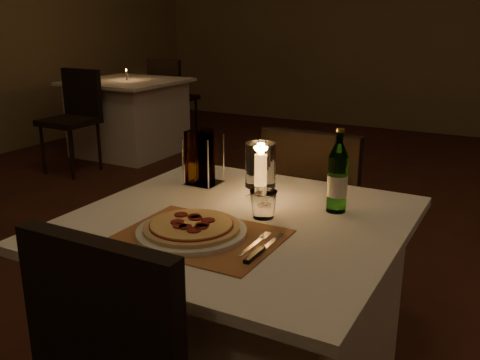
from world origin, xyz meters
The scene contains 16 objects.
wall_back centered at (0.00, 5.01, 1.50)m, with size 8.00×0.02×3.00m, color #88744F.
main_table centered at (-0.08, -0.28, 0.37)m, with size 1.00×1.00×0.74m.
chair_far centered at (-0.08, 0.44, 0.55)m, with size 0.42×0.42×0.90m.
placemat centered at (-0.10, -0.46, 0.74)m, with size 0.45×0.34×0.00m, color #A66639.
plate centered at (-0.13, -0.46, 0.75)m, with size 0.32×0.32×0.01m, color white.
pizza centered at (-0.13, -0.46, 0.77)m, with size 0.28×0.28×0.02m.
fork centered at (0.06, -0.43, 0.75)m, with size 0.02×0.18×0.00m.
knife centered at (0.10, -0.49, 0.75)m, with size 0.02×0.22×0.01m.
tumbler centered at (-0.01, -0.23, 0.78)m, with size 0.09×0.09×0.09m, color white, non-canonical shape.
water_bottle centered at (0.17, -0.07, 0.85)m, with size 0.07×0.07×0.27m.
hurricane_candle centered at (-0.10, -0.09, 0.86)m, with size 0.10×0.10×0.20m.
cruet_caddy centered at (-0.36, -0.04, 0.84)m, with size 0.12×0.12×0.21m.
neighbor_table_left centered at (-2.86, 2.50, 0.37)m, with size 1.00×1.00×0.74m.
neighbor_chair_la centered at (-2.86, 1.78, 0.55)m, with size 0.42×0.42×0.90m.
neighbor_chair_lb centered at (-2.86, 3.21, 0.55)m, with size 0.42×0.42×0.90m.
neighbor_candle_left centered at (-2.86, 2.50, 0.79)m, with size 0.03×0.03×0.11m.
Camera 1 is at (0.67, -1.65, 1.35)m, focal length 40.00 mm.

